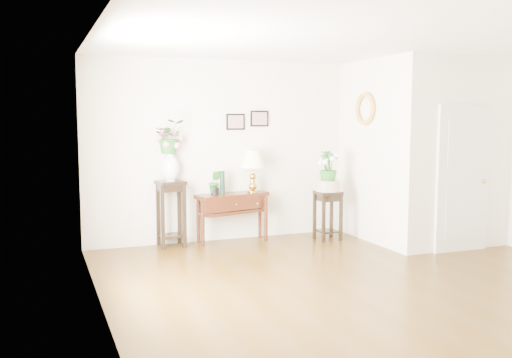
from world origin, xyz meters
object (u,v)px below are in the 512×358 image
table_lamp (253,170)px  plant_stand_b (328,215)px  console_table (232,218)px  plant_stand_a (171,214)px

table_lamp → plant_stand_b: (1.11, -0.39, -0.72)m
console_table → plant_stand_b: size_ratio=1.47×
plant_stand_a → plant_stand_b: bearing=-10.1°
table_lamp → plant_stand_a: bearing=178.1°
console_table → table_lamp: bearing=-13.2°
table_lamp → console_table: bearing=180.0°
console_table → plant_stand_a: plant_stand_a is taller
console_table → plant_stand_a: bearing=164.2°
table_lamp → plant_stand_a: (-1.29, 0.04, -0.61)m
console_table → plant_stand_a: size_ratio=1.15×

